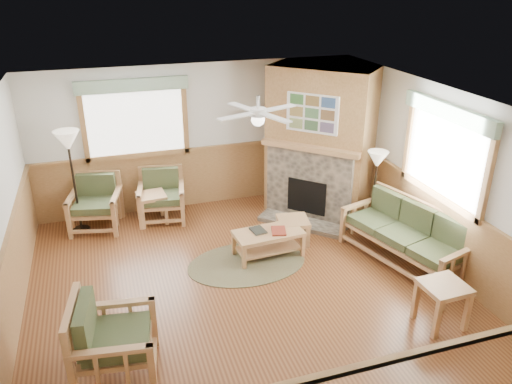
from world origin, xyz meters
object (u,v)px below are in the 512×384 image
object	(u,v)px
armchair_left	(115,338)
floor_lamp_right	(374,193)
armchair_back_right	(161,196)
footstool	(293,231)
end_table_sofa	(441,304)
floor_lamp_left	(74,182)
armchair_back_left	(95,204)
sofa	(405,235)
end_table_chairs	(152,208)
coffee_table	(268,244)

from	to	relation	value
armchair_left	floor_lamp_right	world-z (taller)	floor_lamp_right
armchair_back_right	armchair_left	distance (m)	3.86
floor_lamp_right	footstool	bearing A→B (deg)	176.05
end_table_sofa	floor_lamp_left	bearing A→B (deg)	137.14
armchair_back_right	floor_lamp_left	xyz separation A→B (m)	(-1.43, -0.02, 0.46)
armchair_back_left	armchair_back_right	distance (m)	1.15
sofa	armchair_back_right	world-z (taller)	sofa
end_table_sofa	end_table_chairs	bearing A→B (deg)	128.16
floor_lamp_right	floor_lamp_left	bearing A→B (deg)	161.23
armchair_back_left	floor_lamp_right	world-z (taller)	floor_lamp_right
coffee_table	floor_lamp_right	world-z (taller)	floor_lamp_right
footstool	floor_lamp_right	xyz separation A→B (m)	(1.41, -0.10, 0.53)
coffee_table	floor_lamp_left	world-z (taller)	floor_lamp_left
armchair_back_left	sofa	bearing A→B (deg)	-17.46
sofa	footstool	distance (m)	1.79
floor_lamp_left	armchair_back_right	bearing A→B (deg)	0.90
floor_lamp_left	end_table_chairs	bearing A→B (deg)	-3.14
sofa	floor_lamp_right	size ratio (longest dim) A/B	1.33
armchair_back_left	armchair_back_right	world-z (taller)	armchair_back_left
sofa	coffee_table	xyz separation A→B (m)	(-1.94, 0.80, -0.24)
sofa	footstool	world-z (taller)	sofa
end_table_chairs	footstool	world-z (taller)	end_table_chairs
armchair_left	armchair_back_left	bearing A→B (deg)	10.19
armchair_left	end_table_sofa	xyz separation A→B (m)	(3.98, -0.37, -0.19)
sofa	floor_lamp_left	bearing A→B (deg)	-134.36
armchair_back_right	armchair_left	world-z (taller)	armchair_left
footstool	floor_lamp_left	distance (m)	3.77
armchair_left	armchair_back_right	bearing A→B (deg)	-7.13
coffee_table	end_table_chairs	size ratio (longest dim) A/B	1.95
sofa	end_table_chairs	distance (m)	4.36
coffee_table	footstool	distance (m)	0.59
armchair_back_left	end_table_sofa	world-z (taller)	armchair_back_left
sofa	floor_lamp_right	bearing A→B (deg)	164.18
end_table_chairs	sofa	bearing A→B (deg)	-35.58
armchair_back_left	coffee_table	distance (m)	3.16
armchair_back_left	armchair_back_right	size ratio (longest dim) A/B	1.03
armchair_left	end_table_sofa	bearing A→B (deg)	-87.05
coffee_table	floor_lamp_left	size ratio (longest dim) A/B	0.59
coffee_table	end_table_sofa	bearing A→B (deg)	-59.63
armchair_back_left	end_table_sofa	bearing A→B (deg)	-32.13
floor_lamp_right	armchair_left	bearing A→B (deg)	-154.65
armchair_back_left	floor_lamp_left	xyz separation A→B (m)	(-0.28, -0.02, 0.45)
coffee_table	floor_lamp_left	distance (m)	3.44
armchair_back_left	footstool	size ratio (longest dim) A/B	1.86
sofa	armchair_back_left	xyz separation A→B (m)	(-4.50, 2.63, 0.00)
armchair_back_left	end_table_sofa	size ratio (longest dim) A/B	1.53
coffee_table	armchair_back_right	bearing A→B (deg)	123.97
floor_lamp_left	floor_lamp_right	world-z (taller)	floor_lamp_left
armchair_left	coffee_table	distance (m)	3.10
armchair_back_right	floor_lamp_left	distance (m)	1.51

